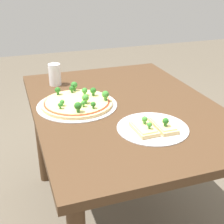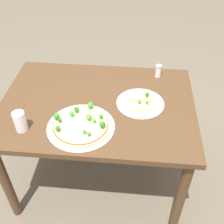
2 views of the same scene
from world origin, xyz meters
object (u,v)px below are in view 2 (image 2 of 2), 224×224
object	(u,v)px
pizza_tray_slice	(142,102)
dining_table	(98,114)
condiment_shaker	(158,71)
drinking_cup	(20,121)
pizza_tray_whole	(81,125)

from	to	relation	value
pizza_tray_slice	dining_table	bearing A→B (deg)	4.10
condiment_shaker	drinking_cup	bearing A→B (deg)	37.95
condiment_shaker	pizza_tray_slice	bearing A→B (deg)	70.89
dining_table	pizza_tray_slice	world-z (taller)	pizza_tray_slice
pizza_tray_whole	condiment_shaker	xyz separation A→B (m)	(-0.44, -0.54, 0.03)
pizza_tray_whole	drinking_cup	distance (m)	0.33
pizza_tray_slice	condiment_shaker	distance (m)	0.33
dining_table	condiment_shaker	world-z (taller)	condiment_shaker
pizza_tray_whole	pizza_tray_slice	distance (m)	0.41
pizza_tray_whole	condiment_shaker	distance (m)	0.70
dining_table	pizza_tray_whole	xyz separation A→B (m)	(0.06, 0.22, 0.11)
pizza_tray_whole	condiment_shaker	size ratio (longest dim) A/B	4.37
dining_table	pizza_tray_slice	xyz separation A→B (m)	(-0.27, -0.02, 0.11)
dining_table	drinking_cup	distance (m)	0.49
pizza_tray_slice	drinking_cup	world-z (taller)	drinking_cup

